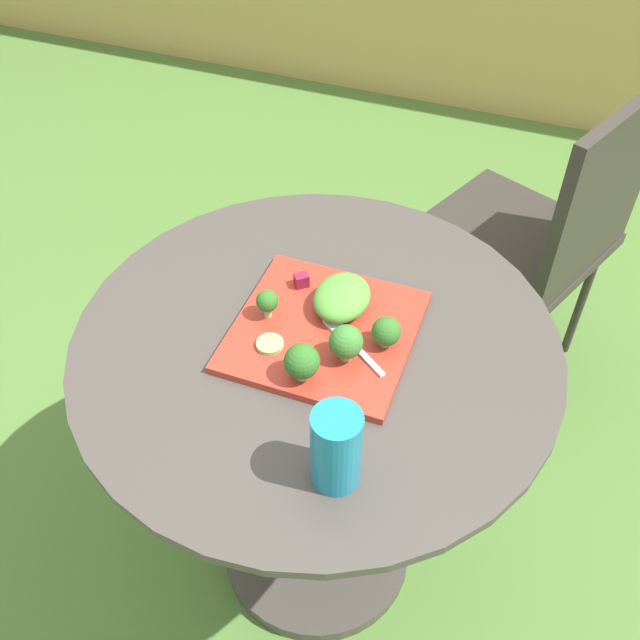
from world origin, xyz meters
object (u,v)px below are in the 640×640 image
patio_chair (545,228)px  drinking_glass (336,451)px  fork (349,340)px  salad_plate (324,331)px

patio_chair → drinking_glass: bearing=-101.7°
patio_chair → fork: patio_chair is taller
salad_plate → drinking_glass: bearing=-66.5°
patio_chair → salad_plate: 0.84m
drinking_glass → fork: (-0.06, 0.24, -0.04)m
salad_plate → drinking_glass: size_ratio=2.19×
patio_chair → drinking_glass: (-0.21, -0.99, 0.29)m
patio_chair → fork: 0.83m
salad_plate → drinking_glass: (0.11, -0.26, 0.05)m
patio_chair → salad_plate: patio_chair is taller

